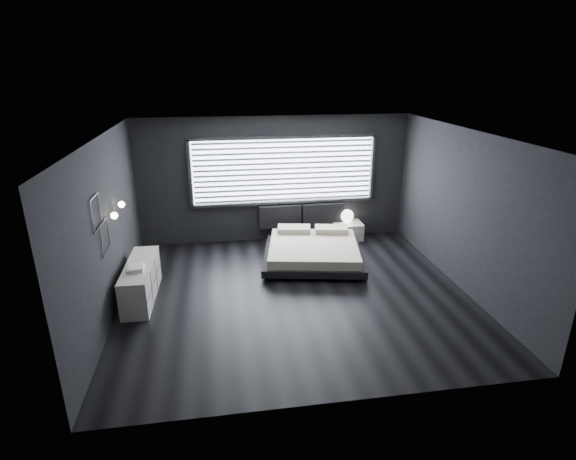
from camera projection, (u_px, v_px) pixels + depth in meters
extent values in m
plane|color=black|center=(296.00, 294.00, 7.94)|extent=(6.00, 6.00, 0.00)
plane|color=silver|center=(297.00, 134.00, 6.97)|extent=(6.00, 6.00, 0.00)
cube|color=black|center=(275.00, 180.00, 10.00)|extent=(6.00, 0.04, 2.80)
cube|color=black|center=(340.00, 300.00, 4.91)|extent=(6.00, 0.04, 2.80)
cube|color=black|center=(107.00, 229.00, 7.02)|extent=(0.04, 5.50, 2.80)
cube|color=black|center=(464.00, 211.00, 7.90)|extent=(0.04, 5.50, 2.80)
cube|color=white|center=(284.00, 171.00, 9.94)|extent=(4.00, 0.02, 1.38)
cube|color=#47474C|center=(190.00, 174.00, 9.61)|extent=(0.06, 0.08, 1.48)
cube|color=#47474C|center=(372.00, 168.00, 10.21)|extent=(0.06, 0.08, 1.48)
cube|color=#47474C|center=(284.00, 137.00, 9.66)|extent=(4.14, 0.08, 0.06)
cube|color=#47474C|center=(284.00, 202.00, 10.17)|extent=(4.14, 0.08, 0.06)
cube|color=silver|center=(284.00, 171.00, 9.89)|extent=(3.94, 0.03, 1.32)
cube|color=black|center=(280.00, 216.00, 10.20)|extent=(0.96, 0.16, 0.52)
cube|color=black|center=(323.00, 214.00, 10.35)|extent=(0.96, 0.16, 0.52)
cylinder|color=silver|center=(110.00, 216.00, 7.00)|extent=(0.10, 0.02, 0.02)
sphere|color=#FFE5B7|center=(114.00, 216.00, 7.01)|extent=(0.11, 0.11, 0.11)
cylinder|color=silver|center=(117.00, 205.00, 7.56)|extent=(0.10, 0.02, 0.02)
sphere|color=#FFE5B7|center=(121.00, 204.00, 7.57)|extent=(0.11, 0.11, 0.11)
cube|color=#47474C|center=(94.00, 197.00, 6.27)|extent=(0.01, 0.46, 0.02)
cube|color=#47474C|center=(99.00, 228.00, 6.43)|extent=(0.01, 0.46, 0.02)
cube|color=#47474C|center=(100.00, 208.00, 6.57)|extent=(0.01, 0.02, 0.46)
cube|color=#47474C|center=(92.00, 217.00, 6.14)|extent=(0.01, 0.02, 0.46)
cube|color=#47474C|center=(103.00, 223.00, 6.67)|extent=(0.01, 0.46, 0.02)
cube|color=#47474C|center=(107.00, 251.00, 6.83)|extent=(0.01, 0.46, 0.02)
cube|color=#47474C|center=(108.00, 232.00, 6.96)|extent=(0.01, 0.02, 0.46)
cube|color=#47474C|center=(101.00, 243.00, 6.54)|extent=(0.01, 0.02, 0.46)
cube|color=black|center=(269.00, 276.00, 8.53)|extent=(0.13, 0.13, 0.07)
cube|color=black|center=(359.00, 277.00, 8.49)|extent=(0.13, 0.13, 0.07)
cube|color=black|center=(274.00, 246.00, 9.97)|extent=(0.13, 0.13, 0.07)
cube|color=black|center=(351.00, 246.00, 9.93)|extent=(0.13, 0.13, 0.07)
cube|color=black|center=(313.00, 255.00, 9.19)|extent=(2.30, 2.22, 0.14)
cube|color=beige|center=(313.00, 248.00, 9.14)|extent=(2.06, 2.06, 0.18)
cube|color=#BDB39F|center=(294.00, 229.00, 9.76)|extent=(0.76, 0.50, 0.12)
cube|color=#BDB39F|center=(331.00, 229.00, 9.74)|extent=(0.76, 0.50, 0.12)
cube|color=silver|center=(347.00, 230.00, 10.43)|extent=(0.67, 0.56, 0.38)
sphere|color=white|center=(347.00, 216.00, 10.36)|extent=(0.30, 0.30, 0.30)
cube|color=silver|center=(141.00, 281.00, 7.72)|extent=(0.48, 1.61, 0.64)
cube|color=#47474C|center=(155.00, 280.00, 7.74)|extent=(0.04, 1.58, 0.62)
cube|color=white|center=(136.00, 268.00, 7.40)|extent=(0.28, 0.35, 0.04)
cube|color=white|center=(136.00, 267.00, 7.37)|extent=(0.26, 0.33, 0.03)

